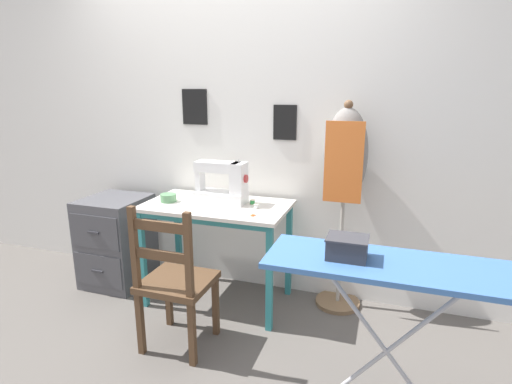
% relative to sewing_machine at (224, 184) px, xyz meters
% --- Properties ---
extents(ground_plane, '(14.00, 14.00, 0.00)m').
position_rel_sewing_machine_xyz_m(ground_plane, '(-0.04, -0.34, -0.89)').
color(ground_plane, '#5B5651').
extents(wall_back, '(10.00, 0.06, 2.55)m').
position_rel_sewing_machine_xyz_m(wall_back, '(-0.04, 0.31, 0.39)').
color(wall_back, silver).
rests_on(wall_back, ground_plane).
extents(sewing_table, '(1.02, 0.59, 0.75)m').
position_rel_sewing_machine_xyz_m(sewing_table, '(-0.04, -0.06, -0.24)').
color(sewing_table, silver).
rests_on(sewing_table, ground_plane).
extents(sewing_machine, '(0.38, 0.17, 0.32)m').
position_rel_sewing_machine_xyz_m(sewing_machine, '(0.00, 0.00, 0.00)').
color(sewing_machine, white).
rests_on(sewing_machine, sewing_table).
extents(fabric_bowl, '(0.11, 0.11, 0.06)m').
position_rel_sewing_machine_xyz_m(fabric_bowl, '(-0.39, -0.10, -0.11)').
color(fabric_bowl, '#56895B').
rests_on(fabric_bowl, sewing_table).
extents(scissors, '(0.14, 0.09, 0.01)m').
position_rel_sewing_machine_xyz_m(scissors, '(0.33, -0.24, -0.14)').
color(scissors, silver).
rests_on(scissors, sewing_table).
extents(thread_spool_near_machine, '(0.04, 0.04, 0.03)m').
position_rel_sewing_machine_xyz_m(thread_spool_near_machine, '(0.20, 0.03, -0.12)').
color(thread_spool_near_machine, green).
rests_on(thread_spool_near_machine, sewing_table).
extents(thread_spool_mid_table, '(0.04, 0.04, 0.03)m').
position_rel_sewing_machine_xyz_m(thread_spool_mid_table, '(0.26, -0.07, -0.12)').
color(thread_spool_mid_table, silver).
rests_on(thread_spool_mid_table, sewing_table).
extents(wooden_chair, '(0.40, 0.38, 0.92)m').
position_rel_sewing_machine_xyz_m(wooden_chair, '(-0.05, -0.65, -0.46)').
color(wooden_chair, '#513823').
rests_on(wooden_chair, ground_plane).
extents(filing_cabinet, '(0.46, 0.50, 0.71)m').
position_rel_sewing_machine_xyz_m(filing_cabinet, '(-0.93, -0.04, -0.53)').
color(filing_cabinet, '#4C4C51').
rests_on(filing_cabinet, ground_plane).
extents(dress_form, '(0.32, 0.32, 1.47)m').
position_rel_sewing_machine_xyz_m(dress_form, '(0.82, 0.16, 0.13)').
color(dress_form, '#846647').
rests_on(dress_form, ground_plane).
extents(ironing_board, '(1.08, 0.37, 0.83)m').
position_rel_sewing_machine_xyz_m(ironing_board, '(1.15, -0.88, -0.10)').
color(ironing_board, '#3D6BAD').
rests_on(ironing_board, ground_plane).
extents(storage_box, '(0.18, 0.14, 0.10)m').
position_rel_sewing_machine_xyz_m(storage_box, '(0.95, -0.89, -0.01)').
color(storage_box, '#333338').
rests_on(storage_box, ironing_board).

